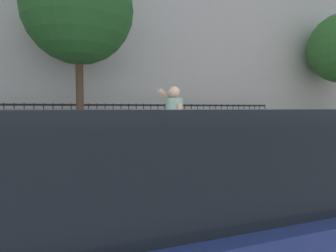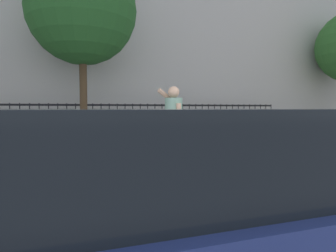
# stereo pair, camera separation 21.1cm
# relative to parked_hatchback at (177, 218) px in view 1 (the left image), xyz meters

# --- Properties ---
(ground_plane) EXTENTS (60.00, 60.00, 0.00)m
(ground_plane) POSITION_rel_parked_hatchback_xyz_m (1.43, 1.69, -0.70)
(ground_plane) COLOR #333338
(sidewalk) EXTENTS (28.00, 4.40, 0.15)m
(sidewalk) POSITION_rel_parked_hatchback_xyz_m (1.43, 3.89, -0.63)
(sidewalk) COLOR #9E9B93
(sidewalk) RESTS_ON ground
(iron_fence) EXTENTS (12.03, 0.04, 1.60)m
(iron_fence) POSITION_rel_parked_hatchback_xyz_m (1.43, 7.59, 0.32)
(iron_fence) COLOR black
(iron_fence) RESTS_ON ground
(parked_hatchback) EXTENTS (4.27, 1.99, 1.45)m
(parked_hatchback) POSITION_rel_parked_hatchback_xyz_m (0.00, 0.00, 0.00)
(parked_hatchback) COLOR navy
(parked_hatchback) RESTS_ON ground
(pedestrian_on_phone) EXTENTS (0.51, 0.68, 1.73)m
(pedestrian_on_phone) POSITION_rel_parked_hatchback_xyz_m (1.56, 3.43, 0.45)
(pedestrian_on_phone) COLOR tan
(pedestrian_on_phone) RESTS_ON sidewalk
(street_tree_mid) EXTENTS (2.99, 2.99, 5.65)m
(street_tree_mid) POSITION_rel_parked_hatchback_xyz_m (0.18, 6.76, 3.44)
(street_tree_mid) COLOR #4C3823
(street_tree_mid) RESTS_ON ground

